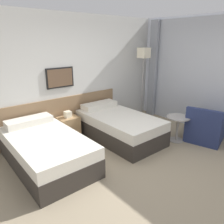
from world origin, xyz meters
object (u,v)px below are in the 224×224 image
Objects in this scene: floor_lamp at (144,59)px; armchair at (205,129)px; bed_near_door at (46,150)px; bed_near_window at (119,126)px; nightstand at (69,127)px; side_table at (178,124)px.

floor_lamp is 2.33m from armchair.
bed_near_window is (1.72, 0.00, 0.00)m from bed_near_door.
bed_near_window is 1.90m from armchair.
nightstand is at bearing 175.44° from floor_lamp.
armchair is at bearing -37.76° from side_table.
bed_near_window is 2.02m from floor_lamp.
armchair is (0.03, -1.87, -1.39)m from floor_lamp.
side_table is at bearing 37.14° from armchair.
bed_near_door is 1.01× the size of floor_lamp.
side_table is 0.63m from armchair.
nightstand is at bearing 136.38° from side_table.
floor_lamp reaches higher than bed_near_window.
nightstand is 0.32× the size of floor_lamp.
bed_near_window is at bearing 133.89° from side_table.
armchair is (3.11, -1.31, -0.01)m from bed_near_door.
armchair is at bearing -43.38° from bed_near_window.
bed_near_door is 3.42m from floor_lamp.
bed_near_door is at bearing 160.50° from side_table.
floor_lamp reaches higher than nightstand.
bed_near_window is at bearing 31.51° from armchair.
armchair reaches higher than side_table.
bed_near_door is 3.11× the size of nightstand.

